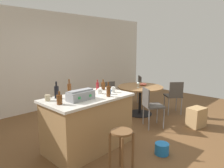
# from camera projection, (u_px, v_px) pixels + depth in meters

# --- Properties ---
(ground_plane) EXTENTS (8.80, 8.80, 0.00)m
(ground_plane) POSITION_uv_depth(u_px,v_px,m) (121.00, 132.00, 4.33)
(ground_plane) COLOR brown
(back_wall) EXTENTS (8.00, 0.10, 2.70)m
(back_wall) POSITION_uv_depth(u_px,v_px,m) (50.00, 61.00, 5.90)
(back_wall) COLOR beige
(back_wall) RESTS_ON ground_plane
(kitchen_island) EXTENTS (1.50, 0.85, 0.93)m
(kitchen_island) POSITION_uv_depth(u_px,v_px,m) (89.00, 122.00, 3.62)
(kitchen_island) COLOR #A37A4C
(kitchen_island) RESTS_ON ground_plane
(wooden_stool) EXTENTS (0.31, 0.31, 0.62)m
(wooden_stool) POSITION_uv_depth(u_px,v_px,m) (121.00, 143.00, 2.92)
(wooden_stool) COLOR brown
(wooden_stool) RESTS_ON ground_plane
(dining_table) EXTENTS (1.16, 1.16, 0.74)m
(dining_table) POSITION_uv_depth(u_px,v_px,m) (140.00, 93.00, 5.38)
(dining_table) COLOR black
(dining_table) RESTS_ON ground_plane
(folding_chair_near) EXTENTS (0.56, 0.56, 0.88)m
(folding_chair_near) POSITION_uv_depth(u_px,v_px,m) (151.00, 104.00, 4.53)
(folding_chair_near) COLOR #47423D
(folding_chair_near) RESTS_ON ground_plane
(folding_chair_far) EXTENTS (0.56, 0.56, 0.87)m
(folding_chair_far) POSITION_uv_depth(u_px,v_px,m) (174.00, 95.00, 5.40)
(folding_chair_far) COLOR #47423D
(folding_chair_far) RESTS_ON ground_plane
(folding_chair_left) EXTENTS (0.56, 0.56, 0.87)m
(folding_chair_left) POSITION_uv_depth(u_px,v_px,m) (136.00, 88.00, 6.29)
(folding_chair_left) COLOR #47423D
(folding_chair_left) RESTS_ON ground_plane
(folding_chair_right) EXTENTS (0.55, 0.55, 0.87)m
(folding_chair_right) POSITION_uv_depth(u_px,v_px,m) (109.00, 96.00, 5.24)
(folding_chair_right) COLOR #47423D
(folding_chair_right) RESTS_ON ground_plane
(toolbox) EXTENTS (0.44, 0.22, 0.17)m
(toolbox) POSITION_uv_depth(u_px,v_px,m) (81.00, 95.00, 3.31)
(toolbox) COLOR gray
(toolbox) RESTS_ON kitchen_island
(bottle_0) EXTENTS (0.06, 0.06, 0.20)m
(bottle_0) POSITION_uv_depth(u_px,v_px,m) (98.00, 86.00, 4.07)
(bottle_0) COLOR maroon
(bottle_0) RESTS_ON kitchen_island
(bottle_1) EXTENTS (0.07, 0.07, 0.25)m
(bottle_1) POSITION_uv_depth(u_px,v_px,m) (108.00, 91.00, 3.53)
(bottle_1) COLOR #603314
(bottle_1) RESTS_ON kitchen_island
(bottle_2) EXTENTS (0.07, 0.07, 0.20)m
(bottle_2) POSITION_uv_depth(u_px,v_px,m) (103.00, 86.00, 4.08)
(bottle_2) COLOR #603314
(bottle_2) RESTS_ON kitchen_island
(bottle_3) EXTENTS (0.07, 0.07, 0.28)m
(bottle_3) POSITION_uv_depth(u_px,v_px,m) (57.00, 92.00, 3.41)
(bottle_3) COLOR black
(bottle_3) RESTS_ON kitchen_island
(bottle_4) EXTENTS (0.08, 0.08, 0.20)m
(bottle_4) POSITION_uv_depth(u_px,v_px,m) (59.00, 99.00, 3.06)
(bottle_4) COLOR #603314
(bottle_4) RESTS_ON kitchen_island
(bottle_5) EXTENTS (0.07, 0.07, 0.29)m
(bottle_5) POSITION_uv_depth(u_px,v_px,m) (69.00, 89.00, 3.59)
(bottle_5) COLOR #603314
(bottle_5) RESTS_ON kitchen_island
(cup_0) EXTENTS (0.12, 0.09, 0.10)m
(cup_0) POSITION_uv_depth(u_px,v_px,m) (87.00, 91.00, 3.73)
(cup_0) COLOR #383838
(cup_0) RESTS_ON kitchen_island
(cup_1) EXTENTS (0.11, 0.08, 0.10)m
(cup_1) POSITION_uv_depth(u_px,v_px,m) (109.00, 91.00, 3.71)
(cup_1) COLOR #4C7099
(cup_1) RESTS_ON kitchen_island
(cup_2) EXTENTS (0.11, 0.07, 0.10)m
(cup_2) POSITION_uv_depth(u_px,v_px,m) (113.00, 90.00, 3.85)
(cup_2) COLOR white
(cup_2) RESTS_ON kitchen_island
(cup_3) EXTENTS (0.13, 0.09, 0.09)m
(cup_3) POSITION_uv_depth(u_px,v_px,m) (100.00, 91.00, 3.75)
(cup_3) COLOR white
(cup_3) RESTS_ON kitchen_island
(cup_4) EXTENTS (0.12, 0.08, 0.09)m
(cup_4) POSITION_uv_depth(u_px,v_px,m) (48.00, 98.00, 3.27)
(cup_4) COLOR tan
(cup_4) RESTS_ON kitchen_island
(wine_glass) EXTENTS (0.07, 0.07, 0.14)m
(wine_glass) POSITION_uv_depth(u_px,v_px,m) (138.00, 84.00, 5.16)
(wine_glass) COLOR silver
(wine_glass) RESTS_ON dining_table
(serving_bowl) EXTENTS (0.18, 0.18, 0.07)m
(serving_bowl) POSITION_uv_depth(u_px,v_px,m) (143.00, 84.00, 5.47)
(serving_bowl) COLOR #DB6651
(serving_bowl) RESTS_ON dining_table
(cardboard_box) EXTENTS (0.44, 0.36, 0.43)m
(cardboard_box) POSITION_uv_depth(u_px,v_px,m) (196.00, 117.00, 4.61)
(cardboard_box) COLOR tan
(cardboard_box) RESTS_ON ground_plane
(plastic_bucket) EXTENTS (0.23, 0.23, 0.19)m
(plastic_bucket) POSITION_uv_depth(u_px,v_px,m) (162.00, 149.00, 3.46)
(plastic_bucket) COLOR blue
(plastic_bucket) RESTS_ON ground_plane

